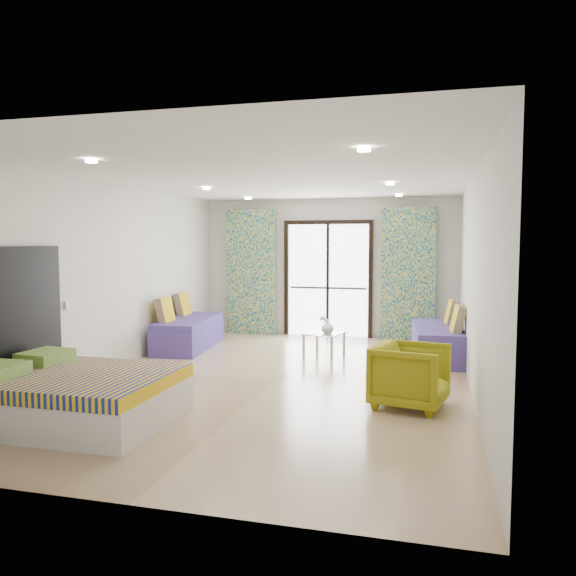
% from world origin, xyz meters
% --- Properties ---
extents(floor, '(5.00, 7.50, 0.01)m').
position_xyz_m(floor, '(0.00, 0.00, 0.00)').
color(floor, tan).
rests_on(floor, ground).
extents(ceiling, '(5.00, 7.50, 0.01)m').
position_xyz_m(ceiling, '(0.00, 0.00, 2.70)').
color(ceiling, silver).
rests_on(ceiling, ground).
extents(wall_back, '(5.00, 0.01, 2.70)m').
position_xyz_m(wall_back, '(0.00, 3.75, 1.35)').
color(wall_back, silver).
rests_on(wall_back, ground).
extents(wall_front, '(5.00, 0.01, 2.70)m').
position_xyz_m(wall_front, '(0.00, -3.75, 1.35)').
color(wall_front, silver).
rests_on(wall_front, ground).
extents(wall_left, '(0.01, 7.50, 2.70)m').
position_xyz_m(wall_left, '(-2.50, 0.00, 1.35)').
color(wall_left, silver).
rests_on(wall_left, ground).
extents(wall_right, '(0.01, 7.50, 2.70)m').
position_xyz_m(wall_right, '(2.50, 0.00, 1.35)').
color(wall_right, silver).
rests_on(wall_right, ground).
extents(balcony_door, '(1.76, 0.08, 2.28)m').
position_xyz_m(balcony_door, '(0.00, 3.72, 1.26)').
color(balcony_door, black).
rests_on(balcony_door, floor).
extents(balcony_rail, '(1.52, 0.03, 0.04)m').
position_xyz_m(balcony_rail, '(0.00, 3.73, 0.95)').
color(balcony_rail, '#595451').
rests_on(balcony_rail, balcony_door).
extents(curtain_left, '(1.00, 0.10, 2.50)m').
position_xyz_m(curtain_left, '(-1.55, 3.57, 1.25)').
color(curtain_left, beige).
rests_on(curtain_left, floor).
extents(curtain_right, '(1.00, 0.10, 2.50)m').
position_xyz_m(curtain_right, '(1.55, 3.57, 1.25)').
color(curtain_right, beige).
rests_on(curtain_right, floor).
extents(downlight_a, '(0.12, 0.12, 0.02)m').
position_xyz_m(downlight_a, '(-1.40, -2.00, 2.67)').
color(downlight_a, '#FFE0B2').
rests_on(downlight_a, ceiling).
extents(downlight_b, '(0.12, 0.12, 0.02)m').
position_xyz_m(downlight_b, '(1.40, -2.00, 2.67)').
color(downlight_b, '#FFE0B2').
rests_on(downlight_b, ceiling).
extents(downlight_c, '(0.12, 0.12, 0.02)m').
position_xyz_m(downlight_c, '(-1.40, 1.00, 2.67)').
color(downlight_c, '#FFE0B2').
rests_on(downlight_c, ceiling).
extents(downlight_d, '(0.12, 0.12, 0.02)m').
position_xyz_m(downlight_d, '(1.40, 1.00, 2.67)').
color(downlight_d, '#FFE0B2').
rests_on(downlight_d, ceiling).
extents(downlight_e, '(0.12, 0.12, 0.02)m').
position_xyz_m(downlight_e, '(-1.40, 3.00, 2.67)').
color(downlight_e, '#FFE0B2').
rests_on(downlight_e, ceiling).
extents(downlight_f, '(0.12, 0.12, 0.02)m').
position_xyz_m(downlight_f, '(1.40, 3.00, 2.67)').
color(downlight_f, '#FFE0B2').
rests_on(downlight_f, ceiling).
extents(switch_plate, '(0.02, 0.10, 0.10)m').
position_xyz_m(switch_plate, '(-2.47, -1.00, 1.05)').
color(switch_plate, silver).
rests_on(switch_plate, wall_left).
extents(bed, '(1.86, 1.52, 0.64)m').
position_xyz_m(bed, '(-1.48, -2.25, 0.27)').
color(bed, silver).
rests_on(bed, floor).
extents(daybed_left, '(0.94, 1.97, 0.94)m').
position_xyz_m(daybed_left, '(-2.12, 1.80, 0.29)').
color(daybed_left, '#4A3A8C').
rests_on(daybed_left, floor).
extents(daybed_right, '(0.87, 1.90, 0.91)m').
position_xyz_m(daybed_right, '(2.12, 1.98, 0.28)').
color(daybed_right, '#4A3A8C').
rests_on(daybed_right, floor).
extents(coffee_table, '(0.69, 0.69, 0.65)m').
position_xyz_m(coffee_table, '(0.31, 1.77, 0.33)').
color(coffee_table, silver).
rests_on(coffee_table, floor).
extents(vase, '(0.23, 0.24, 0.20)m').
position_xyz_m(vase, '(0.37, 1.73, 0.48)').
color(vase, white).
rests_on(vase, coffee_table).
extents(armchair, '(0.85, 0.89, 0.78)m').
position_xyz_m(armchair, '(1.80, -0.83, 0.39)').
color(armchair, olive).
rests_on(armchair, floor).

